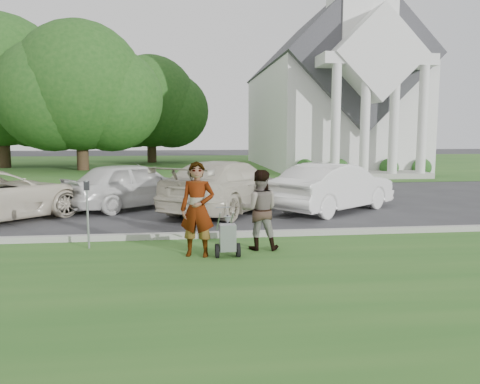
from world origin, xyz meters
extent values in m
plane|color=#333335|center=(0.00, 0.00, 0.00)|extent=(120.00, 120.00, 0.00)
cube|color=#27591E|center=(0.00, -3.00, 0.01)|extent=(80.00, 7.00, 0.01)
cube|color=#27591E|center=(0.00, 27.00, 0.01)|extent=(80.00, 30.00, 0.01)
cube|color=#9E9E93|center=(0.00, 0.55, 0.07)|extent=(80.00, 0.18, 0.15)
cube|color=white|center=(9.00, 24.00, 3.50)|extent=(9.00, 16.00, 7.00)
cube|color=#38383D|center=(9.00, 24.00, 7.00)|extent=(9.19, 17.00, 9.19)
cube|color=#9E9E93|center=(9.00, 14.80, 0.15)|extent=(6.20, 2.60, 0.30)
cylinder|color=white|center=(6.60, 13.80, 3.00)|extent=(0.50, 0.50, 6.00)
cylinder|color=white|center=(8.20, 13.80, 3.00)|extent=(0.50, 0.50, 6.00)
cylinder|color=white|center=(9.80, 13.80, 3.00)|extent=(0.50, 0.50, 6.00)
cylinder|color=white|center=(11.40, 13.80, 3.00)|extent=(0.50, 0.50, 6.00)
cube|color=white|center=(9.00, 14.60, 6.30)|extent=(6.20, 2.00, 0.60)
cube|color=white|center=(9.00, 14.60, 6.60)|extent=(5.09, 2.20, 5.09)
sphere|color=#1E4C19|center=(5.50, 15.70, 0.45)|extent=(1.10, 1.10, 1.10)
sphere|color=#1E4C19|center=(7.50, 15.70, 0.45)|extent=(1.10, 1.10, 1.10)
sphere|color=#1E4C19|center=(10.50, 15.70, 0.45)|extent=(1.10, 1.10, 1.10)
sphere|color=#1E4C19|center=(12.50, 15.70, 0.45)|extent=(1.10, 1.10, 1.10)
cylinder|color=#332316|center=(-8.00, 22.00, 1.60)|extent=(0.76, 0.76, 3.20)
sphere|color=#1B4715|center=(-8.00, 22.00, 5.51)|extent=(8.40, 8.40, 8.40)
sphere|color=#1B4715|center=(-6.11, 22.30, 4.67)|extent=(6.89, 6.89, 6.89)
sphere|color=#1B4715|center=(-9.68, 21.70, 4.88)|extent=(7.22, 7.22, 7.22)
cylinder|color=#332316|center=(-14.00, 25.00, 1.80)|extent=(0.76, 0.76, 3.60)
sphere|color=#1B4715|center=(-14.00, 25.00, 6.13)|extent=(9.20, 9.20, 9.20)
sphere|color=#1B4715|center=(-11.93, 25.30, 5.21)|extent=(7.54, 7.54, 7.54)
cylinder|color=#332316|center=(-4.00, 30.00, 1.50)|extent=(0.76, 0.76, 3.00)
sphere|color=#1B4715|center=(-4.00, 30.00, 5.09)|extent=(7.60, 7.60, 7.60)
sphere|color=#1B4715|center=(-2.29, 30.30, 4.33)|extent=(6.23, 6.23, 6.23)
sphere|color=#1B4715|center=(-5.52, 29.70, 4.52)|extent=(6.54, 6.54, 6.54)
cylinder|color=black|center=(-0.69, -1.20, 0.14)|extent=(0.08, 0.29, 0.28)
cylinder|color=black|center=(-0.27, -1.19, 0.14)|extent=(0.08, 0.29, 0.28)
cylinder|color=#2D2D33|center=(-0.48, -1.19, 0.14)|extent=(0.48, 0.05, 0.03)
cube|color=#989BA1|center=(-0.48, -1.19, 0.40)|extent=(0.32, 0.27, 0.52)
cone|color=#989BA1|center=(-0.48, -1.19, 0.75)|extent=(0.17, 0.17, 0.15)
cylinder|color=#2D2D33|center=(-0.48, -1.19, 0.83)|extent=(0.04, 0.04, 0.06)
cylinder|color=#989BA1|center=(-0.63, -0.74, 0.64)|extent=(0.05, 0.70, 0.50)
cylinder|color=#989BA1|center=(-0.36, -0.73, 0.64)|extent=(0.05, 0.70, 0.50)
cylinder|color=#989BA1|center=(-0.51, -0.39, 0.88)|extent=(0.30, 0.04, 0.03)
imported|color=#999999|center=(-1.06, -1.04, 0.94)|extent=(0.77, 0.60, 1.87)
imported|color=#999999|center=(0.24, -0.64, 0.84)|extent=(0.89, 0.74, 1.67)
cylinder|color=#989BA1|center=(-3.33, -0.15, 0.63)|extent=(0.05, 0.05, 1.27)
cube|color=#2D2D33|center=(-3.33, -0.15, 1.35)|extent=(0.11, 0.07, 0.19)
cylinder|color=#989BA1|center=(-3.33, -0.15, 1.44)|extent=(0.09, 0.09, 0.03)
imported|color=silver|center=(-2.97, 5.35, 0.76)|extent=(4.67, 4.10, 1.52)
imported|color=beige|center=(0.03, 4.34, 0.80)|extent=(4.93, 5.81, 1.60)
imported|color=white|center=(3.38, 3.98, 0.75)|extent=(4.62, 4.02, 1.51)
camera|label=1|loc=(-1.30, -10.13, 2.43)|focal=35.00mm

